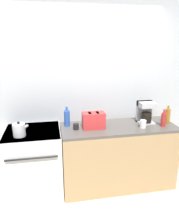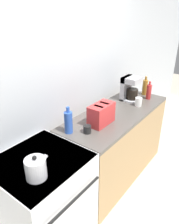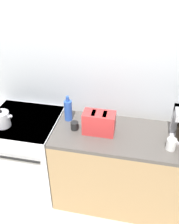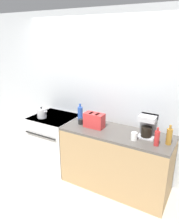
{
  "view_description": "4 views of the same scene",
  "coord_description": "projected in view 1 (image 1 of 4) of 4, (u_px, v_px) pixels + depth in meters",
  "views": [
    {
      "loc": [
        -0.35,
        -2.39,
        1.99
      ],
      "look_at": [
        0.17,
        0.37,
        1.12
      ],
      "focal_mm": 35.0,
      "sensor_mm": 36.0,
      "label": 1
    },
    {
      "loc": [
        -1.47,
        -0.83,
        2.01
      ],
      "look_at": [
        0.12,
        0.37,
        1.06
      ],
      "focal_mm": 35.0,
      "sensor_mm": 36.0,
      "label": 2
    },
    {
      "loc": [
        0.5,
        -1.58,
        2.39
      ],
      "look_at": [
        0.11,
        0.31,
        1.12
      ],
      "focal_mm": 40.0,
      "sensor_mm": 36.0,
      "label": 3
    },
    {
      "loc": [
        1.66,
        -2.33,
        2.21
      ],
      "look_at": [
        0.1,
        0.34,
        1.12
      ],
      "focal_mm": 35.0,
      "sensor_mm": 36.0,
      "label": 4
    }
  ],
  "objects": [
    {
      "name": "cup_white",
      "position": [
        143.0,
        124.0,
        2.93
      ],
      "size": [
        0.08,
        0.08,
        0.11
      ],
      "color": "white",
      "rests_on": "counter_block"
    },
    {
      "name": "stove",
      "position": [
        35.0,
        161.0,
        2.96
      ],
      "size": [
        0.72,
        0.71,
        0.91
      ],
      "color": "silver",
      "rests_on": "ground_plane"
    },
    {
      "name": "counter_block",
      "position": [
        117.0,
        156.0,
        3.14
      ],
      "size": [
        1.59,
        0.6,
        0.91
      ],
      "color": "tan",
      "rests_on": "ground_plane"
    },
    {
      "name": "wall_back",
      "position": [
        74.0,
        94.0,
        3.19
      ],
      "size": [
        8.0,
        0.05,
        2.6
      ],
      "color": "silver",
      "rests_on": "ground_plane"
    },
    {
      "name": "toaster",
      "position": [
        94.0,
        120.0,
        2.89
      ],
      "size": [
        0.3,
        0.16,
        0.22
      ],
      "color": "red",
      "rests_on": "counter_block"
    },
    {
      "name": "kettle",
      "position": [
        19.0,
        130.0,
        2.65
      ],
      "size": [
        0.19,
        0.15,
        0.19
      ],
      "color": "silver",
      "rests_on": "stove"
    },
    {
      "name": "bottle_blue",
      "position": [
        67.0,
        118.0,
        2.97
      ],
      "size": [
        0.08,
        0.08,
        0.27
      ],
      "color": "#2D56B7",
      "rests_on": "counter_block"
    },
    {
      "name": "coffee_maker",
      "position": [
        145.0,
        112.0,
        3.1
      ],
      "size": [
        0.22,
        0.2,
        0.31
      ],
      "color": "#B7B7BC",
      "rests_on": "counter_block"
    },
    {
      "name": "cup_black",
      "position": [
        76.0,
        126.0,
        2.87
      ],
      "size": [
        0.08,
        0.08,
        0.08
      ],
      "color": "black",
      "rests_on": "counter_block"
    },
    {
      "name": "ground_plane",
      "position": [
        82.0,
        201.0,
        2.89
      ],
      "size": [
        12.0,
        12.0,
        0.0
      ],
      "primitive_type": "plane",
      "color": "beige"
    },
    {
      "name": "bottle_red",
      "position": [
        163.0,
        119.0,
        2.96
      ],
      "size": [
        0.06,
        0.06,
        0.24
      ],
      "color": "#B72828",
      "rests_on": "counter_block"
    },
    {
      "name": "bottle_amber",
      "position": [
        168.0,
        116.0,
        3.08
      ],
      "size": [
        0.07,
        0.07,
        0.26
      ],
      "color": "#9E6B23",
      "rests_on": "counter_block"
    }
  ]
}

